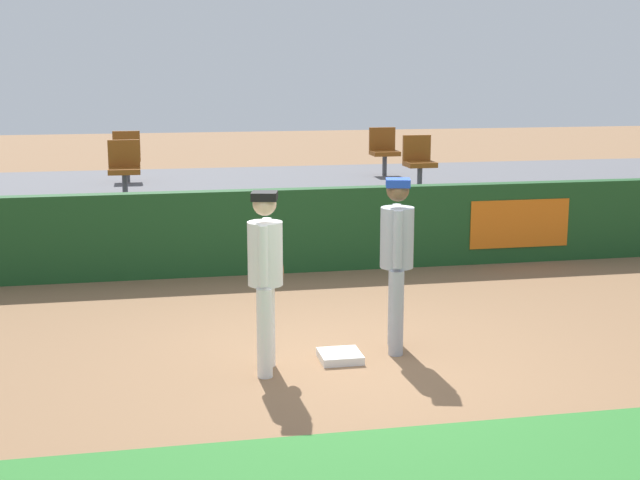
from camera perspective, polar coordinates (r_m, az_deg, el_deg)
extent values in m
plane|color=#846042|center=(8.54, 2.22, -7.98)|extent=(60.00, 60.00, 0.00)
cube|color=white|center=(8.58, 1.32, -7.60)|extent=(0.40, 0.40, 0.08)
cylinder|color=white|center=(8.33, -3.44, -5.47)|extent=(0.14, 0.14, 0.84)
cylinder|color=white|center=(8.04, -3.64, -6.10)|extent=(0.14, 0.14, 0.84)
cylinder|color=white|center=(8.00, -3.60, -0.89)|extent=(0.39, 0.39, 0.59)
sphere|color=beige|center=(7.91, -3.64, 2.38)|extent=(0.22, 0.22, 0.22)
cube|color=black|center=(7.90, -3.65, 2.89)|extent=(0.28, 0.28, 0.08)
cylinder|color=white|center=(8.19, -3.48, -0.47)|extent=(0.09, 0.09, 0.55)
cylinder|color=white|center=(7.81, -3.74, -1.06)|extent=(0.09, 0.09, 0.55)
ellipsoid|color=brown|center=(8.23, -2.80, -2.08)|extent=(0.16, 0.22, 0.28)
cylinder|color=#9EA3AD|center=(8.95, 4.94, -4.23)|extent=(0.15, 0.15, 0.86)
cylinder|color=#9EA3AD|center=(8.65, 5.00, -4.78)|extent=(0.15, 0.15, 0.86)
cylinder|color=#9EA3AD|center=(8.63, 5.05, 0.16)|extent=(0.40, 0.40, 0.60)
sphere|color=brown|center=(8.55, 5.11, 3.26)|extent=(0.22, 0.22, 0.22)
cube|color=#193899|center=(8.54, 5.11, 3.75)|extent=(0.29, 0.29, 0.08)
cylinder|color=#9EA3AD|center=(8.82, 5.01, 0.54)|extent=(0.09, 0.09, 0.56)
cylinder|color=#9EA3AD|center=(8.43, 5.10, 0.03)|extent=(0.09, 0.09, 0.56)
cube|color=#19471E|center=(12.07, -2.05, 0.63)|extent=(18.00, 0.24, 1.16)
cube|color=orange|center=(12.91, 12.91, 1.05)|extent=(1.50, 0.02, 0.70)
cube|color=#59595E|center=(14.60, -3.67, 1.97)|extent=(18.00, 4.80, 0.90)
cylinder|color=#4C4C51|center=(13.85, 6.53, 4.12)|extent=(0.08, 0.08, 0.40)
cube|color=#8C4714|center=(13.82, 6.55, 4.95)|extent=(0.45, 0.44, 0.08)
cube|color=#8C4714|center=(13.98, 6.33, 6.01)|extent=(0.45, 0.06, 0.40)
cylinder|color=#4C4C51|center=(13.20, -12.62, 3.57)|extent=(0.08, 0.08, 0.40)
cube|color=#8C4714|center=(13.17, -12.66, 4.43)|extent=(0.46, 0.44, 0.08)
cube|color=#8C4714|center=(13.33, -12.69, 5.55)|extent=(0.46, 0.06, 0.40)
cylinder|color=#4C4C51|center=(14.98, -12.47, 4.47)|extent=(0.08, 0.08, 0.40)
cube|color=#8C4714|center=(14.96, -12.50, 5.23)|extent=(0.45, 0.44, 0.08)
cube|color=#8C4714|center=(15.13, -12.53, 6.21)|extent=(0.45, 0.06, 0.40)
cylinder|color=#4C4C51|center=(15.54, 4.24, 4.95)|extent=(0.08, 0.08, 0.40)
cube|color=#8C4714|center=(15.52, 4.25, 5.68)|extent=(0.47, 0.44, 0.08)
cube|color=#8C4714|center=(15.68, 4.08, 6.62)|extent=(0.47, 0.06, 0.40)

